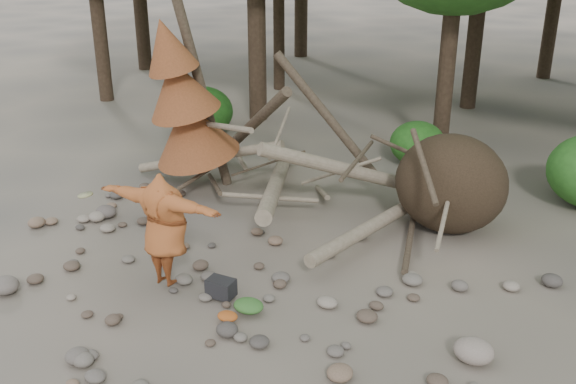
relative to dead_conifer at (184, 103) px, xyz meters
The scene contains 12 objects.
ground 5.05m from the dead_conifer, 47.26° to the right, with size 120.00×120.00×0.00m, color #514C44.
deadfall_pile 5.33m from the dead_conifer, ahead, with size 8.55×5.24×3.30m.
dead_conifer is the anchor object (origin of this frame).
bush_left 4.72m from the dead_conifer, 121.92° to the left, with size 1.80×1.80×1.44m, color #1E5015.
bush_mid 6.11m from the dead_conifer, 48.52° to the left, with size 1.40×1.40×1.12m, color #28661D.
frisbee_thrower 4.30m from the dead_conifer, 57.91° to the right, with size 2.44×1.04×1.97m.
backpack 5.12m from the dead_conifer, 46.83° to the right, with size 0.45×0.30×0.30m, color black.
cloth_green 5.65m from the dead_conifer, 43.04° to the right, with size 0.49×0.41×0.18m, color #336428.
cloth_orange 5.80m from the dead_conifer, 46.95° to the right, with size 0.33×0.27×0.12m, color #A64E1C.
boulder_front_left 5.40m from the dead_conifer, 90.11° to the right, with size 0.49×0.44×0.29m, color #675E56.
boulder_mid_right 8.12m from the dead_conifer, 23.21° to the right, with size 0.56×0.51×0.34m, color gray.
boulder_mid_left 2.86m from the dead_conifer, 109.94° to the right, with size 0.45×0.40×0.27m, color #5B524C.
Camera 1 is at (5.44, -7.48, 5.58)m, focal length 40.00 mm.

